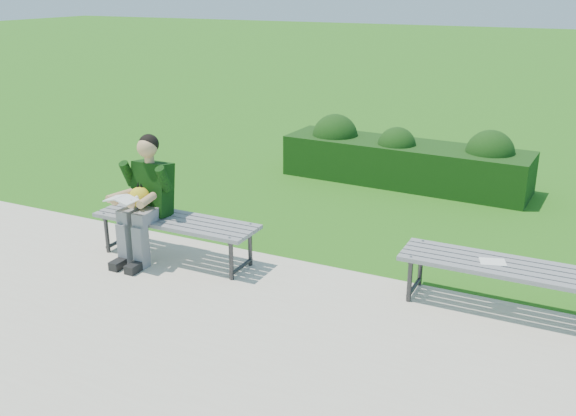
{
  "coord_description": "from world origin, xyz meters",
  "views": [
    {
      "loc": [
        2.45,
        -5.63,
        2.8
      ],
      "look_at": [
        -0.16,
        -0.29,
        0.7
      ],
      "focal_mm": 40.0,
      "sensor_mm": 36.0,
      "label": 1
    }
  ],
  "objects_px": {
    "bench_left": "(176,224)",
    "bench_right": "(504,270)",
    "paper_sheet": "(493,262)",
    "hedge": "(404,158)",
    "seated_boy": "(145,195)"
  },
  "relations": [
    {
      "from": "bench_right",
      "to": "seated_boy",
      "type": "xyz_separation_m",
      "value": [
        -3.56,
        -0.41,
        0.3
      ]
    },
    {
      "from": "bench_left",
      "to": "paper_sheet",
      "type": "bearing_deg",
      "value": 5.82
    },
    {
      "from": "hedge",
      "to": "paper_sheet",
      "type": "bearing_deg",
      "value": -62.22
    },
    {
      "from": "seated_boy",
      "to": "paper_sheet",
      "type": "relative_size",
      "value": 5.11
    },
    {
      "from": "bench_right",
      "to": "paper_sheet",
      "type": "relative_size",
      "value": 6.99
    },
    {
      "from": "hedge",
      "to": "seated_boy",
      "type": "xyz_separation_m",
      "value": [
        -1.65,
        -3.85,
        0.33
      ]
    },
    {
      "from": "seated_boy",
      "to": "hedge",
      "type": "bearing_deg",
      "value": 66.81
    },
    {
      "from": "bench_left",
      "to": "paper_sheet",
      "type": "relative_size",
      "value": 6.99
    },
    {
      "from": "bench_left",
      "to": "seated_boy",
      "type": "relative_size",
      "value": 1.37
    },
    {
      "from": "hedge",
      "to": "bench_left",
      "type": "xyz_separation_m",
      "value": [
        -1.35,
        -3.76,
        0.03
      ]
    },
    {
      "from": "paper_sheet",
      "to": "bench_right",
      "type": "bearing_deg",
      "value": -0.0
    },
    {
      "from": "bench_left",
      "to": "paper_sheet",
      "type": "distance_m",
      "value": 3.18
    },
    {
      "from": "bench_left",
      "to": "bench_right",
      "type": "xyz_separation_m",
      "value": [
        3.26,
        0.32,
        0.0
      ]
    },
    {
      "from": "paper_sheet",
      "to": "hedge",
      "type": "bearing_deg",
      "value": 117.78
    },
    {
      "from": "bench_right",
      "to": "paper_sheet",
      "type": "xyz_separation_m",
      "value": [
        -0.1,
        0.0,
        0.06
      ]
    }
  ]
}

